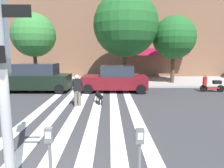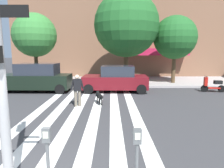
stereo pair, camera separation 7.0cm
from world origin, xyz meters
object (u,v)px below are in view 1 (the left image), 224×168
Objects in this scene: parked_scooter at (212,85)px; dog_on_leash at (99,96)px; parking_meter_curbside at (50,154)px; pedestrian_dog_walker at (77,89)px; parked_car_third_in_line at (115,79)px; street_tree_middle at (126,25)px; parking_meter_second_along at (139,155)px; street_tree_nearest at (34,35)px; street_tree_further at (174,38)px; parked_car_behind_first at (35,78)px.

parked_scooter is 1.57× the size of dog_on_leash.
parking_meter_curbside is 1.30× the size of dog_on_leash.
pedestrian_dog_walker is 1.57× the size of dog_on_leash.
street_tree_middle is (0.90, 2.62, 4.03)m from parked_car_third_in_line.
street_tree_nearest is (-6.41, 12.99, 3.01)m from parking_meter_second_along.
parking_meter_curbside is 0.30× the size of parked_car_third_in_line.
street_tree_nearest is at bearing 110.57° from parking_meter_curbside.
street_tree_nearest reaches higher than street_tree_further.
pedestrian_dog_walker is at bearing -117.53° from parked_car_third_in_line.
street_tree_middle is 8.20m from pedestrian_dog_walker.
street_tree_nearest reaches higher than parked_car_behind_first.
street_tree_nearest is 7.27m from street_tree_middle.
street_tree_further is at bearing 31.36° from parked_car_third_in_line.
parked_car_behind_first is 2.97× the size of pedestrian_dog_walker.
street_tree_further is (4.97, 3.03, 3.05)m from parked_car_third_in_line.
street_tree_nearest is at bearing -175.83° from street_tree_further.
pedestrian_dog_walker is at bearing 107.39° from parking_meter_second_along.
parked_car_third_in_line is at bearing -108.98° from street_tree_middle.
parking_meter_second_along is 0.24× the size of street_tree_further.
dog_on_leash is (4.59, -3.44, -0.51)m from parked_car_behind_first.
parked_car_third_in_line is at bearing 82.30° from parking_meter_curbside.
pedestrian_dog_walker is at bearing -114.24° from street_tree_middle.
parked_scooter is at bearing -1.25° from parked_car_behind_first.
parking_meter_curbside is at bearing -115.02° from street_tree_further.
parked_car_third_in_line is at bearing 90.55° from parking_meter_second_along.
pedestrian_dog_walker is (-0.60, 6.80, -0.10)m from parking_meter_curbside.
parked_scooter is at bearing 22.55° from pedestrian_dog_walker.
street_tree_further reaches higher than dog_on_leash.
parked_car_behind_first reaches higher than parked_car_third_in_line.
parked_car_behind_first is 1.08× the size of parked_car_third_in_line.
parked_scooter is (6.76, -0.27, -0.39)m from parked_car_third_in_line.
parked_car_third_in_line reaches higher than pedestrian_dog_walker.
street_tree_further is (-1.79, 3.30, 3.44)m from parked_scooter.
parking_meter_second_along is 0.83× the size of pedestrian_dog_walker.
parked_car_behind_first is 5.57m from parked_car_third_in_line.
parked_scooter is (6.65, 10.51, -0.55)m from parking_meter_second_along.
street_tree_middle reaches higher than parked_car_behind_first.
parked_car_behind_first is 5.27m from pedestrian_dog_walker.
dog_on_leash is (0.48, 7.28, -0.59)m from parking_meter_curbside.
parked_car_behind_first reaches higher than pedestrian_dog_walker.
parked_car_third_in_line is (1.45, 10.72, -0.16)m from parking_meter_curbside.
pedestrian_dog_walker is (-7.01, -6.95, -2.99)m from street_tree_further.
parking_meter_second_along is at bearing -122.33° from parked_scooter.
parked_car_behind_first is 0.88× the size of street_tree_further.
dog_on_leash is (5.33, -5.65, -3.59)m from street_tree_nearest.
parking_meter_second_along is at bearing -109.40° from street_tree_further.
parking_meter_curbside is at bearing -69.00° from parked_car_behind_first.
parking_meter_curbside is 0.83× the size of parked_scooter.
parked_car_third_in_line is 0.81× the size of street_tree_further.
street_tree_middle reaches higher than pedestrian_dog_walker.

